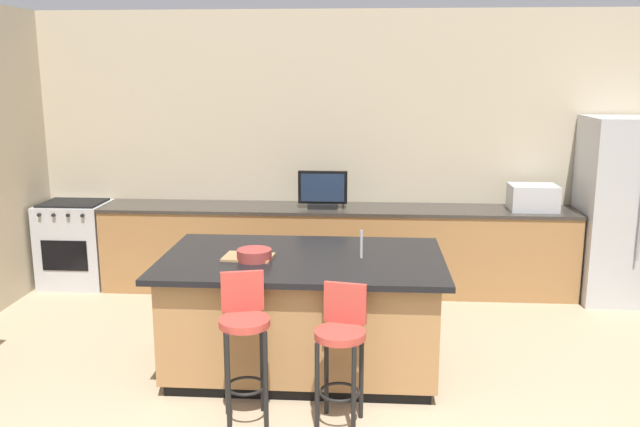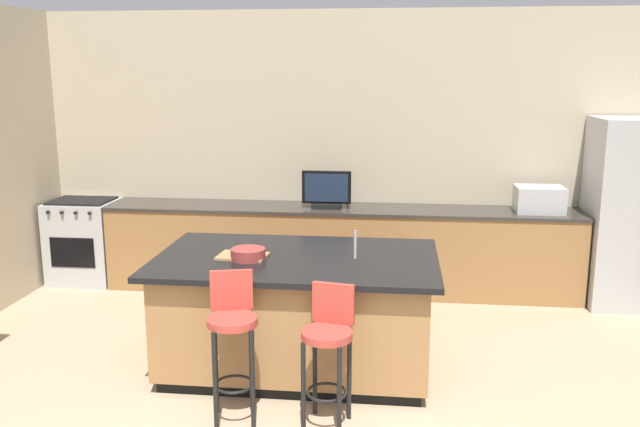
% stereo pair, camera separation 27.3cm
% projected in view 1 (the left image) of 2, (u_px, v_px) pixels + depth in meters
% --- Properties ---
extents(wall_back, '(7.31, 0.12, 2.97)m').
position_uv_depth(wall_back, '(349.00, 150.00, 7.38)').
color(wall_back, beige).
rests_on(wall_back, ground_plane).
extents(counter_back, '(5.02, 0.62, 0.91)m').
position_uv_depth(counter_back, '(336.00, 249.00, 7.23)').
color(counter_back, '#9E7042').
rests_on(counter_back, ground_plane).
extents(kitchen_island, '(2.18, 1.35, 0.92)m').
position_uv_depth(kitchen_island, '(303.00, 312.00, 5.32)').
color(kitchen_island, black).
rests_on(kitchen_island, ground_plane).
extents(refrigerator, '(0.95, 0.78, 1.88)m').
position_uv_depth(refrigerator, '(629.00, 210.00, 6.86)').
color(refrigerator, '#B7BABF').
rests_on(refrigerator, ground_plane).
extents(range_oven, '(0.71, 0.63, 0.93)m').
position_uv_depth(range_oven, '(76.00, 244.00, 7.42)').
color(range_oven, '#B7BABF').
rests_on(range_oven, ground_plane).
extents(microwave, '(0.48, 0.36, 0.27)m').
position_uv_depth(microwave, '(533.00, 198.00, 6.97)').
color(microwave, '#B7BABF').
rests_on(microwave, counter_back).
extents(tv_monitor, '(0.52, 0.16, 0.40)m').
position_uv_depth(tv_monitor, '(323.00, 191.00, 7.06)').
color(tv_monitor, black).
rests_on(tv_monitor, counter_back).
extents(sink_faucet_back, '(0.02, 0.02, 0.24)m').
position_uv_depth(sink_faucet_back, '(343.00, 195.00, 7.20)').
color(sink_faucet_back, '#B2B2B7').
rests_on(sink_faucet_back, counter_back).
extents(sink_faucet_island, '(0.02, 0.02, 0.22)m').
position_uv_depth(sink_faucet_island, '(361.00, 244.00, 5.17)').
color(sink_faucet_island, '#B2B2B7').
rests_on(sink_faucet_island, kitchen_island).
extents(bar_stool_left, '(0.35, 0.37, 1.02)m').
position_uv_depth(bar_stool_left, '(244.00, 334.00, 4.49)').
color(bar_stool_left, '#B23D33').
rests_on(bar_stool_left, ground_plane).
extents(bar_stool_right, '(0.34, 0.36, 0.95)m').
position_uv_depth(bar_stool_right, '(341.00, 343.00, 4.46)').
color(bar_stool_right, '#B23D33').
rests_on(bar_stool_right, ground_plane).
extents(fruit_bowl, '(0.27, 0.27, 0.08)m').
position_uv_depth(fruit_bowl, '(254.00, 255.00, 5.12)').
color(fruit_bowl, '#993833').
rests_on(fruit_bowl, kitchen_island).
extents(cutting_board, '(0.39, 0.29, 0.02)m').
position_uv_depth(cutting_board, '(248.00, 257.00, 5.18)').
color(cutting_board, '#A87F51').
rests_on(cutting_board, kitchen_island).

